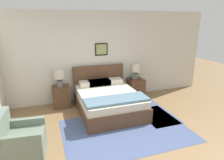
{
  "coord_description": "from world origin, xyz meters",
  "views": [
    {
      "loc": [
        -1.41,
        -2.89,
        2.34
      ],
      "look_at": [
        0.12,
        1.51,
        0.93
      ],
      "focal_mm": 32.0,
      "sensor_mm": 36.0,
      "label": 1
    }
  ],
  "objects_px": {
    "armchair": "(21,142)",
    "table_lamp_near_window": "(59,76)",
    "bed": "(108,100)",
    "nightstand_by_door": "(136,88)",
    "nightstand_near_window": "(61,97)",
    "table_lamp_by_door": "(136,69)"
  },
  "relations": [
    {
      "from": "nightstand_near_window",
      "to": "table_lamp_near_window",
      "type": "height_order",
      "value": "table_lamp_near_window"
    },
    {
      "from": "table_lamp_near_window",
      "to": "table_lamp_by_door",
      "type": "bearing_deg",
      "value": 0.0
    },
    {
      "from": "bed",
      "to": "nightstand_near_window",
      "type": "relative_size",
      "value": 3.35
    },
    {
      "from": "bed",
      "to": "armchair",
      "type": "bearing_deg",
      "value": -147.69
    },
    {
      "from": "nightstand_near_window",
      "to": "table_lamp_by_door",
      "type": "distance_m",
      "value": 2.37
    },
    {
      "from": "armchair",
      "to": "table_lamp_near_window",
      "type": "height_order",
      "value": "table_lamp_near_window"
    },
    {
      "from": "bed",
      "to": "nightstand_by_door",
      "type": "bearing_deg",
      "value": 31.69
    },
    {
      "from": "bed",
      "to": "table_lamp_near_window",
      "type": "xyz_separation_m",
      "value": [
        -1.15,
        0.72,
        0.59
      ]
    },
    {
      "from": "nightstand_by_door",
      "to": "bed",
      "type": "bearing_deg",
      "value": -148.31
    },
    {
      "from": "nightstand_near_window",
      "to": "table_lamp_by_door",
      "type": "bearing_deg",
      "value": 0.26
    },
    {
      "from": "bed",
      "to": "armchair",
      "type": "relative_size",
      "value": 2.27
    },
    {
      "from": "bed",
      "to": "table_lamp_near_window",
      "type": "height_order",
      "value": "table_lamp_near_window"
    },
    {
      "from": "armchair",
      "to": "table_lamp_by_door",
      "type": "height_order",
      "value": "table_lamp_by_door"
    },
    {
      "from": "table_lamp_near_window",
      "to": "bed",
      "type": "bearing_deg",
      "value": -31.91
    },
    {
      "from": "table_lamp_by_door",
      "to": "bed",
      "type": "bearing_deg",
      "value": -148.02
    },
    {
      "from": "table_lamp_near_window",
      "to": "table_lamp_by_door",
      "type": "relative_size",
      "value": 1.0
    },
    {
      "from": "nightstand_near_window",
      "to": "table_lamp_by_door",
      "type": "xyz_separation_m",
      "value": [
        2.29,
        0.01,
        0.6
      ]
    },
    {
      "from": "nightstand_by_door",
      "to": "table_lamp_by_door",
      "type": "distance_m",
      "value": 0.6
    },
    {
      "from": "armchair",
      "to": "nightstand_near_window",
      "type": "height_order",
      "value": "armchair"
    },
    {
      "from": "bed",
      "to": "nightstand_by_door",
      "type": "distance_m",
      "value": 1.35
    },
    {
      "from": "bed",
      "to": "nightstand_by_door",
      "type": "xyz_separation_m",
      "value": [
        1.15,
        0.71,
        -0.02
      ]
    },
    {
      "from": "nightstand_by_door",
      "to": "table_lamp_near_window",
      "type": "distance_m",
      "value": 2.38
    }
  ]
}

